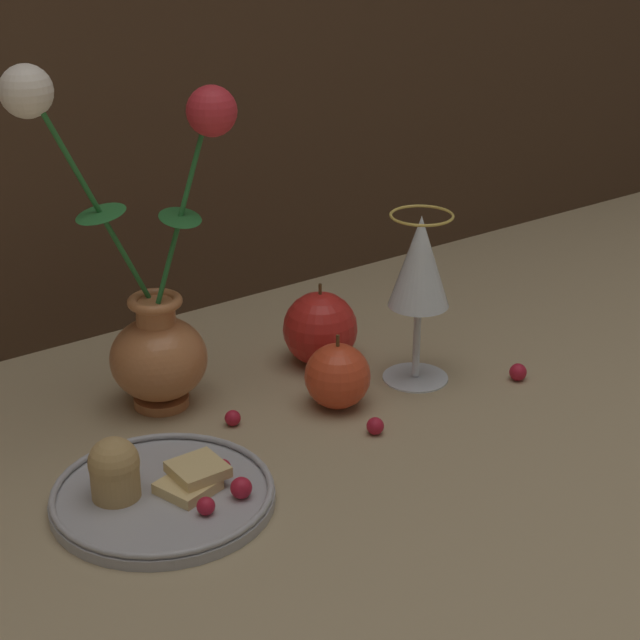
% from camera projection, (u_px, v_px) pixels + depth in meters
% --- Properties ---
extents(ground_plane, '(2.40, 2.40, 0.00)m').
position_uv_depth(ground_plane, '(285.00, 424.00, 1.07)').
color(ground_plane, '#9E8966').
rests_on(ground_plane, ground).
extents(vase, '(0.22, 0.10, 0.36)m').
position_uv_depth(vase, '(153.00, 308.00, 1.06)').
color(vase, '#B77042').
rests_on(vase, ground_plane).
extents(plate_with_pastries, '(0.20, 0.20, 0.07)m').
position_uv_depth(plate_with_pastries, '(157.00, 489.00, 0.94)').
color(plate_with_pastries, '#A3A3A8').
rests_on(plate_with_pastries, ground_plane).
extents(wine_glass, '(0.07, 0.07, 0.19)m').
position_uv_depth(wine_glass, '(420.00, 269.00, 1.11)').
color(wine_glass, silver).
rests_on(wine_glass, ground_plane).
extents(apple_beside_vase, '(0.07, 0.07, 0.08)m').
position_uv_depth(apple_beside_vase, '(336.00, 375.00, 1.09)').
color(apple_beside_vase, '#D14223').
rests_on(apple_beside_vase, ground_plane).
extents(apple_near_glass, '(0.08, 0.08, 0.10)m').
position_uv_depth(apple_near_glass, '(320.00, 329.00, 1.18)').
color(apple_near_glass, red).
rests_on(apple_near_glass, ground_plane).
extents(berry_near_plate, '(0.02, 0.02, 0.02)m').
position_uv_depth(berry_near_plate, '(518.00, 372.00, 1.15)').
color(berry_near_plate, '#AD192D').
rests_on(berry_near_plate, ground_plane).
extents(berry_front_center, '(0.02, 0.02, 0.02)m').
position_uv_depth(berry_front_center, '(233.00, 418.00, 1.07)').
color(berry_front_center, '#AD192D').
rests_on(berry_front_center, ground_plane).
extents(berry_by_glass_stem, '(0.02, 0.02, 0.02)m').
position_uv_depth(berry_by_glass_stem, '(375.00, 426.00, 1.05)').
color(berry_by_glass_stem, '#AD192D').
rests_on(berry_by_glass_stem, ground_plane).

